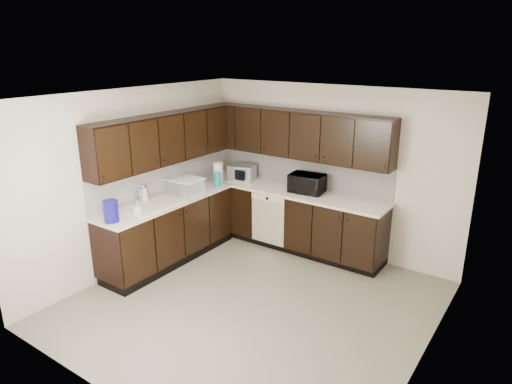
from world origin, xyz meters
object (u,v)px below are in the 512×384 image
toaster_oven (242,172)px  blue_pitcher (111,211)px  storage_bin (184,185)px  microwave (307,183)px  sink (151,210)px

toaster_oven → blue_pitcher: (-0.24, -2.39, 0.01)m
toaster_oven → storage_bin: (-0.34, -0.99, -0.02)m
storage_bin → blue_pitcher: blue_pitcher is taller
toaster_oven → storage_bin: size_ratio=0.77×
microwave → blue_pitcher: size_ratio=1.82×
sink → microwave: size_ratio=1.63×
microwave → toaster_oven: 1.17m
microwave → storage_bin: (-1.51, -1.02, -0.04)m
sink → storage_bin: (-0.05, 0.71, 0.16)m
sink → storage_bin: size_ratio=1.58×
microwave → blue_pitcher: microwave is taller
sink → storage_bin: 0.73m
toaster_oven → sink: bearing=-115.1°
toaster_oven → microwave: bearing=-14.2°
sink → toaster_oven: bearing=80.3°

